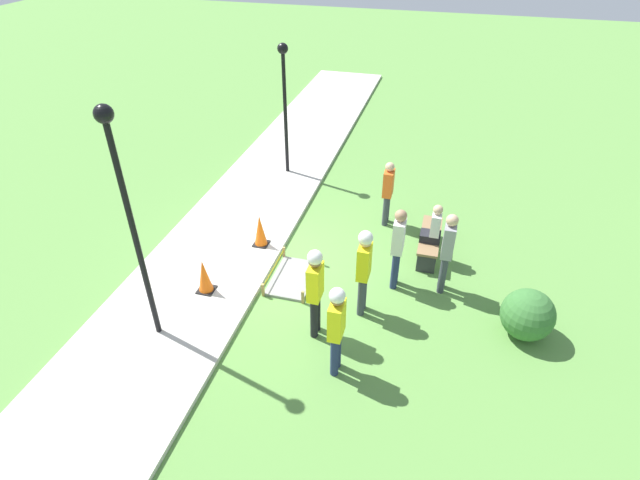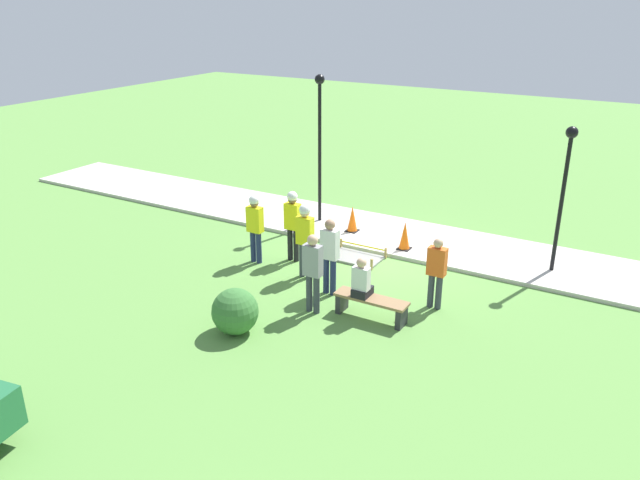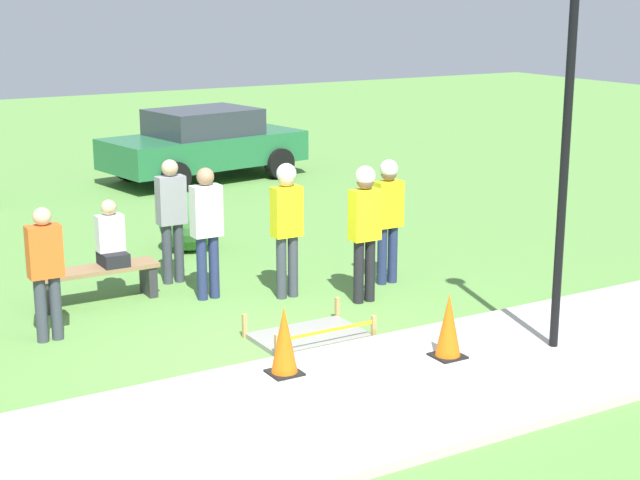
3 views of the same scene
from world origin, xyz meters
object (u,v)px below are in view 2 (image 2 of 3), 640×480
object	(u,v)px
bystander_in_white_shirt	(313,269)
worker_trainee	(293,219)
worker_assistant	(255,223)
worker_supervisor	(305,234)
bystander_in_orange_shirt	(436,269)
lamppost_near	(320,129)
traffic_cone_near_patch	(405,236)
park_bench	(371,304)
bystander_in_gray_shirt	(330,252)
person_seated_on_bench	(362,281)
lamppost_far	(565,177)
traffic_cone_far_patch	(352,219)

from	to	relation	value
bystander_in_white_shirt	worker_trainee	bearing A→B (deg)	-48.97
worker_assistant	worker_supervisor	bearing A→B (deg)	175.01
bystander_in_orange_shirt	lamppost_near	world-z (taller)	lamppost_near
traffic_cone_near_patch	worker_supervisor	distance (m)	3.10
park_bench	bystander_in_gray_shirt	world-z (taller)	bystander_in_gray_shirt
worker_supervisor	worker_assistant	xyz separation A→B (m)	(1.56, -0.14, -0.05)
person_seated_on_bench	worker_assistant	size ratio (longest dim) A/B	0.49
bystander_in_orange_shirt	lamppost_near	size ratio (longest dim) A/B	0.38
worker_supervisor	lamppost_far	world-z (taller)	lamppost_far
worker_trainee	person_seated_on_bench	bearing A→B (deg)	147.44
person_seated_on_bench	bystander_in_gray_shirt	size ratio (longest dim) A/B	0.49
worker_assistant	bystander_in_orange_shirt	bearing A→B (deg)	179.07
traffic_cone_far_patch	person_seated_on_bench	size ratio (longest dim) A/B	0.84
worker_trainee	bystander_in_white_shirt	distance (m)	2.86
person_seated_on_bench	bystander_in_white_shirt	distance (m)	1.07
traffic_cone_near_patch	lamppost_near	bearing A→B (deg)	-15.04
traffic_cone_far_patch	bystander_in_white_shirt	distance (m)	4.83
bystander_in_white_shirt	lamppost_far	xyz separation A→B (m)	(-4.09, -4.67, 1.44)
person_seated_on_bench	worker_trainee	xyz separation A→B (m)	(2.88, -1.84, 0.29)
traffic_cone_far_patch	lamppost_far	xyz separation A→B (m)	(-5.51, -0.09, 1.99)
bystander_in_gray_shirt	lamppost_near	bearing A→B (deg)	-57.07
park_bench	worker_assistant	xyz separation A→B (m)	(3.86, -1.22, 0.74)
traffic_cone_near_patch	bystander_in_orange_shirt	xyz separation A→B (m)	(-1.81, 2.59, 0.45)
bystander_in_gray_shirt	bystander_in_orange_shirt	bearing A→B (deg)	-166.62
park_bench	person_seated_on_bench	size ratio (longest dim) A/B	1.80
worker_assistant	bystander_in_orange_shirt	distance (m)	4.86
traffic_cone_far_patch	park_bench	world-z (taller)	traffic_cone_far_patch
traffic_cone_near_patch	park_bench	bearing A→B (deg)	102.41
traffic_cone_near_patch	worker_assistant	distance (m)	3.99
traffic_cone_far_patch	lamppost_far	distance (m)	5.86
traffic_cone_near_patch	bystander_in_orange_shirt	distance (m)	3.19
traffic_cone_far_patch	person_seated_on_bench	xyz separation A→B (m)	(-2.42, 4.27, 0.37)
traffic_cone_far_patch	worker_trainee	xyz separation A→B (m)	(0.46, 2.43, 0.66)
worker_trainee	bystander_in_orange_shirt	world-z (taller)	worker_trainee
worker_supervisor	traffic_cone_far_patch	bearing A→B (deg)	-83.84
traffic_cone_far_patch	worker_trainee	size ratio (longest dim) A/B	0.40
park_bench	worker_assistant	world-z (taller)	worker_assistant
person_seated_on_bench	lamppost_far	size ratio (longest dim) A/B	0.25
person_seated_on_bench	worker_trainee	size ratio (longest dim) A/B	0.48
worker_trainee	bystander_in_gray_shirt	xyz separation A→B (m)	(-1.76, 1.20, -0.09)
bystander_in_orange_shirt	worker_supervisor	bearing A→B (deg)	1.01
traffic_cone_near_patch	bystander_in_white_shirt	distance (m)	4.15
park_bench	lamppost_far	bearing A→B (deg)	-123.62
bystander_in_white_shirt	worker_assistant	bearing A→B (deg)	-30.97
traffic_cone_near_patch	park_bench	size ratio (longest dim) A/B	0.48
person_seated_on_bench	park_bench	bearing A→B (deg)	-166.90
traffic_cone_near_patch	worker_supervisor	size ratio (longest dim) A/B	0.41
traffic_cone_far_patch	lamppost_near	world-z (taller)	lamppost_near
person_seated_on_bench	bystander_in_gray_shirt	world-z (taller)	bystander_in_gray_shirt
worker_assistant	bystander_in_orange_shirt	xyz separation A→B (m)	(-4.85, 0.08, -0.15)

